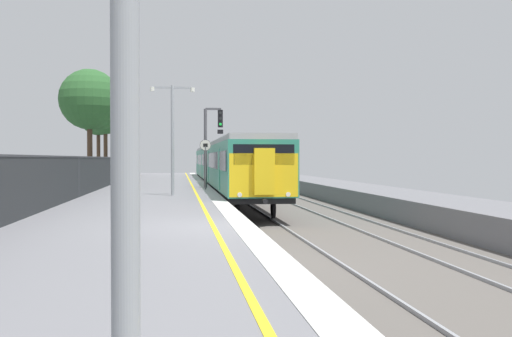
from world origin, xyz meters
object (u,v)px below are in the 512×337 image
Objects in this scene: signal_gantry at (211,138)px; background_tree_centre at (104,114)px; platform_lamp_mid at (172,130)px; background_tree_right at (92,102)px; speed_limit_sign at (205,158)px; background_tree_left at (98,119)px; commuter_train_at_platform at (224,164)px.

signal_gantry is 14.23m from background_tree_centre.
platform_lamp_mid is 0.68× the size of background_tree_right.
background_tree_right is at bearing 113.56° from platform_lamp_mid.
platform_lamp_mid is 13.07m from background_tree_right.
background_tree_left is (-8.11, 19.17, 3.29)m from speed_limit_sign.
speed_limit_sign is (-0.39, -2.14, -1.16)m from signal_gantry.
background_tree_right is at bearing -88.98° from background_tree_centre.
signal_gantry is 19.15m from background_tree_left.
background_tree_right is (-8.69, -4.06, 3.99)m from commuter_train_at_platform.
background_tree_left is at bearing 102.65° from background_tree_centre.
background_tree_left reaches higher than commuter_train_at_platform.
background_tree_right reaches higher than platform_lamp_mid.
platform_lamp_mid is at bearing -102.61° from commuter_train_at_platform.
platform_lamp_mid is (-3.55, -15.85, 1.71)m from commuter_train_at_platform.
platform_lamp_mid is at bearing -75.06° from background_tree_left.
commuter_train_at_platform is 8.94× the size of signal_gantry.
speed_limit_sign is at bearing -99.52° from commuter_train_at_platform.
background_tree_right reaches higher than signal_gantry.
commuter_train_at_platform is 15.23× the size of speed_limit_sign.
background_tree_right is (-7.23, 4.81, 2.39)m from signal_gantry.
speed_limit_sign is 5.29m from platform_lamp_mid.
speed_limit_sign is 10.38m from background_tree_right.
commuter_train_at_platform is at bearing 80.48° from speed_limit_sign.
background_tree_left is (-8.49, 17.03, 2.13)m from signal_gantry.
signal_gantry is at bearing -58.42° from background_tree_centre.
background_tree_right reaches higher than background_tree_centre.
platform_lamp_mid reaches higher than speed_limit_sign.
platform_lamp_mid is 0.73× the size of background_tree_centre.
platform_lamp_mid is 24.94m from background_tree_left.
commuter_train_at_platform is 10.08m from background_tree_centre.
background_tree_left reaches higher than speed_limit_sign.
background_tree_right is at bearing -84.11° from background_tree_left.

